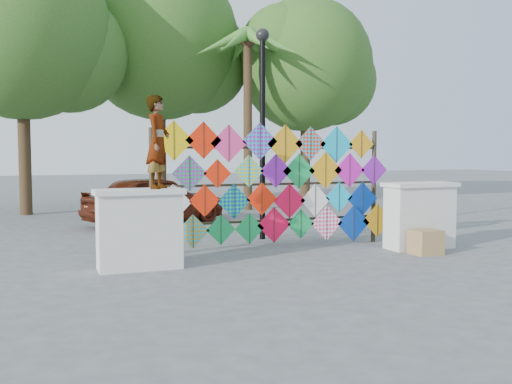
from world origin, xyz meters
TOP-DOWN VIEW (x-y plane):
  - ground at (0.00, 0.00)m, footprint 80.00×80.00m
  - parapet_left at (-2.70, -0.20)m, footprint 1.40×0.65m
  - parapet_right at (2.70, -0.20)m, footprint 1.40×0.65m
  - kite_rack at (0.12, 0.73)m, footprint 4.97×0.24m
  - tree_west at (-4.40, 9.03)m, footprint 5.85×5.20m
  - tree_mid at (0.11, 11.03)m, footprint 6.30×5.60m
  - tree_east at (5.09, 9.53)m, footprint 5.40×4.80m
  - palm_tree at (2.20, 8.00)m, footprint 3.62×3.62m
  - vendor_woman at (-2.38, -0.20)m, footprint 0.59×0.65m
  - sedan at (-1.33, 5.40)m, footprint 4.04×2.80m
  - lamppost at (0.30, 2.00)m, footprint 0.28×0.28m
  - cardboard_box_near at (2.40, -0.79)m, footprint 0.50×0.45m
  - cardboard_box_far at (2.64, -0.59)m, footprint 0.40×0.37m

SIDE VIEW (x-z plane):
  - ground at x=0.00m, z-range 0.00..0.00m
  - cardboard_box_far at x=2.64m, z-range 0.00..0.33m
  - cardboard_box_near at x=2.40m, z-range 0.00..0.45m
  - sedan at x=-1.33m, z-range 0.00..1.28m
  - parapet_left at x=-2.70m, z-range 0.01..1.29m
  - parapet_right at x=2.70m, z-range 0.01..1.29m
  - kite_rack at x=0.12m, z-range 0.02..2.46m
  - vendor_woman at x=-2.38m, z-range 1.28..2.77m
  - lamppost at x=0.30m, z-range 0.46..4.92m
  - palm_tree at x=2.20m, z-range 2.04..7.87m
  - tree_east at x=5.09m, z-range 1.28..8.69m
  - tree_west at x=-4.40m, z-range 1.38..9.39m
  - tree_mid at x=0.11m, z-range 1.47..10.08m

